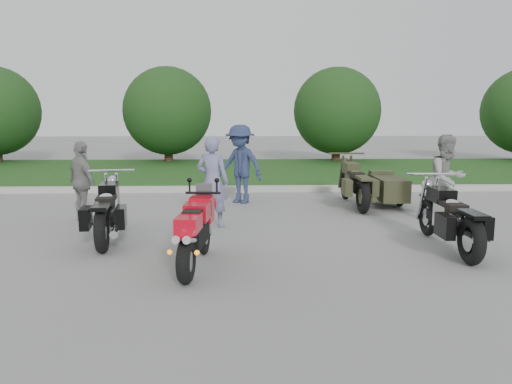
{
  "coord_description": "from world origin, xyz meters",
  "views": [
    {
      "loc": [
        -0.05,
        -7.33,
        2.09
      ],
      "look_at": [
        0.22,
        0.86,
        0.8
      ],
      "focal_mm": 35.0,
      "sensor_mm": 36.0,
      "label": 1
    }
  ],
  "objects_px": {
    "person_denim": "(240,164)",
    "person_back": "(82,182)",
    "sportbike_red": "(195,230)",
    "cruiser_right": "(451,221)",
    "cruiser_left": "(107,213)",
    "cruiser_sidecar": "(374,187)",
    "person_stripe": "(213,182)",
    "person_grey": "(447,179)"
  },
  "relations": [
    {
      "from": "cruiser_sidecar",
      "to": "person_back",
      "type": "distance_m",
      "value": 6.26
    },
    {
      "from": "person_grey",
      "to": "person_denim",
      "type": "height_order",
      "value": "person_denim"
    },
    {
      "from": "cruiser_right",
      "to": "person_denim",
      "type": "xyz_separation_m",
      "value": [
        -3.21,
        4.26,
        0.45
      ]
    },
    {
      "from": "sportbike_red",
      "to": "cruiser_left",
      "type": "relative_size",
      "value": 0.81
    },
    {
      "from": "person_denim",
      "to": "person_stripe",
      "type": "bearing_deg",
      "value": -67.3
    },
    {
      "from": "sportbike_red",
      "to": "cruiser_left",
      "type": "xyz_separation_m",
      "value": [
        -1.58,
        1.56,
        -0.07
      ]
    },
    {
      "from": "cruiser_left",
      "to": "person_denim",
      "type": "relative_size",
      "value": 1.28
    },
    {
      "from": "sportbike_red",
      "to": "person_back",
      "type": "height_order",
      "value": "person_back"
    },
    {
      "from": "sportbike_red",
      "to": "person_back",
      "type": "xyz_separation_m",
      "value": [
        -2.46,
        3.13,
        0.25
      ]
    },
    {
      "from": "sportbike_red",
      "to": "person_denim",
      "type": "height_order",
      "value": "person_denim"
    },
    {
      "from": "person_denim",
      "to": "person_back",
      "type": "xyz_separation_m",
      "value": [
        -3.08,
        -1.92,
        -0.14
      ]
    },
    {
      "from": "cruiser_right",
      "to": "person_grey",
      "type": "height_order",
      "value": "person_grey"
    },
    {
      "from": "sportbike_red",
      "to": "cruiser_right",
      "type": "bearing_deg",
      "value": 17.26
    },
    {
      "from": "cruiser_sidecar",
      "to": "person_grey",
      "type": "bearing_deg",
      "value": -60.32
    },
    {
      "from": "cruiser_left",
      "to": "person_back",
      "type": "height_order",
      "value": "person_back"
    },
    {
      "from": "person_denim",
      "to": "person_back",
      "type": "distance_m",
      "value": 3.63
    },
    {
      "from": "cruiser_sidecar",
      "to": "person_denim",
      "type": "bearing_deg",
      "value": 169.25
    },
    {
      "from": "cruiser_right",
      "to": "cruiser_sidecar",
      "type": "distance_m",
      "value": 3.68
    },
    {
      "from": "person_stripe",
      "to": "cruiser_left",
      "type": "bearing_deg",
      "value": 50.51
    },
    {
      "from": "cruiser_sidecar",
      "to": "person_back",
      "type": "relative_size",
      "value": 1.59
    },
    {
      "from": "cruiser_left",
      "to": "person_back",
      "type": "relative_size",
      "value": 1.5
    },
    {
      "from": "cruiser_left",
      "to": "person_back",
      "type": "bearing_deg",
      "value": 111.0
    },
    {
      "from": "cruiser_right",
      "to": "person_back",
      "type": "height_order",
      "value": "person_back"
    },
    {
      "from": "cruiser_left",
      "to": "person_denim",
      "type": "distance_m",
      "value": 4.15
    },
    {
      "from": "cruiser_left",
      "to": "cruiser_sidecar",
      "type": "relative_size",
      "value": 0.94
    },
    {
      "from": "cruiser_left",
      "to": "person_grey",
      "type": "height_order",
      "value": "person_grey"
    },
    {
      "from": "person_denim",
      "to": "person_back",
      "type": "relative_size",
      "value": 1.17
    },
    {
      "from": "person_grey",
      "to": "person_back",
      "type": "bearing_deg",
      "value": 157.29
    },
    {
      "from": "person_back",
      "to": "person_stripe",
      "type": "bearing_deg",
      "value": -144.88
    },
    {
      "from": "cruiser_sidecar",
      "to": "person_back",
      "type": "xyz_separation_m",
      "value": [
        -6.11,
        -1.33,
        0.33
      ]
    },
    {
      "from": "person_stripe",
      "to": "sportbike_red",
      "type": "bearing_deg",
      "value": 107.08
    },
    {
      "from": "person_stripe",
      "to": "person_grey",
      "type": "bearing_deg",
      "value": -157.78
    },
    {
      "from": "cruiser_left",
      "to": "cruiser_sidecar",
      "type": "distance_m",
      "value": 5.98
    },
    {
      "from": "person_grey",
      "to": "person_denim",
      "type": "relative_size",
      "value": 0.92
    },
    {
      "from": "sportbike_red",
      "to": "cruiser_sidecar",
      "type": "relative_size",
      "value": 0.76
    },
    {
      "from": "cruiser_left",
      "to": "person_denim",
      "type": "xyz_separation_m",
      "value": [
        2.2,
        3.49,
        0.46
      ]
    },
    {
      "from": "person_stripe",
      "to": "cruiser_sidecar",
      "type": "bearing_deg",
      "value": -132.52
    },
    {
      "from": "cruiser_sidecar",
      "to": "person_denim",
      "type": "relative_size",
      "value": 1.36
    },
    {
      "from": "sportbike_red",
      "to": "person_stripe",
      "type": "bearing_deg",
      "value": 93.39
    },
    {
      "from": "cruiser_right",
      "to": "person_back",
      "type": "relative_size",
      "value": 1.51
    },
    {
      "from": "cruiser_sidecar",
      "to": "person_stripe",
      "type": "height_order",
      "value": "person_stripe"
    },
    {
      "from": "sportbike_red",
      "to": "person_grey",
      "type": "relative_size",
      "value": 1.12
    }
  ]
}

